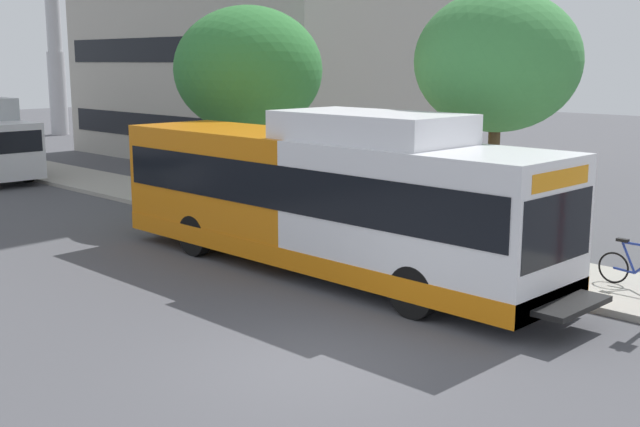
% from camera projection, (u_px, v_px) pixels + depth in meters
% --- Properties ---
extents(ground_plane, '(120.00, 120.00, 0.00)m').
position_uv_depth(ground_plane, '(71.00, 270.00, 18.01)').
color(ground_plane, '#4C4C51').
extents(sidewalk_curb, '(3.00, 56.00, 0.14)m').
position_uv_depth(sidewalk_curb, '(345.00, 234.00, 21.46)').
color(sidewalk_curb, '#A8A399').
rests_on(sidewalk_curb, ground).
extents(transit_bus, '(2.58, 12.25, 3.65)m').
position_uv_depth(transit_bus, '(323.00, 197.00, 17.59)').
color(transit_bus, white).
rests_on(transit_bus, ground).
extents(bicycle_parked, '(0.52, 1.76, 1.02)m').
position_uv_depth(bicycle_parked, '(640.00, 268.00, 16.01)').
color(bicycle_parked, black).
rests_on(bicycle_parked, sidewalk_curb).
extents(street_tree_near_stop, '(3.86, 3.86, 6.18)m').
position_uv_depth(street_tree_near_stop, '(497.00, 62.00, 18.34)').
color(street_tree_near_stop, '#4C3823').
rests_on(street_tree_near_stop, sidewalk_curb).
extents(street_tree_mid_block, '(4.61, 4.61, 6.24)m').
position_uv_depth(street_tree_mid_block, '(248.00, 70.00, 24.54)').
color(street_tree_mid_block, '#4C3823').
rests_on(street_tree_mid_block, sidewalk_curb).
extents(lattice_comm_tower, '(1.10, 1.10, 23.50)m').
position_uv_depth(lattice_comm_tower, '(53.00, 13.00, 49.76)').
color(lattice_comm_tower, '#B7B7BC').
rests_on(lattice_comm_tower, ground).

